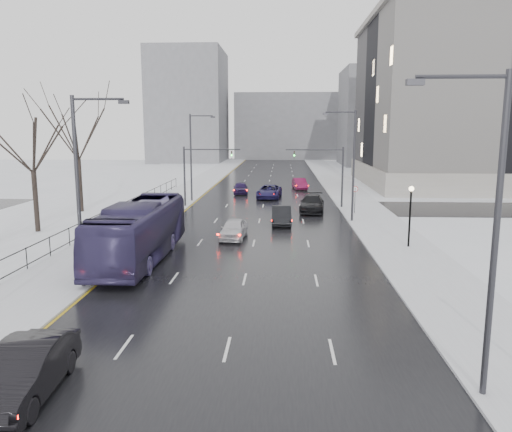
% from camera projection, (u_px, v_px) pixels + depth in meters
% --- Properties ---
extents(road, '(16.00, 150.00, 0.04)m').
position_uv_depth(road, '(266.00, 193.00, 65.30)').
color(road, black).
rests_on(road, ground).
extents(cross_road, '(130.00, 10.00, 0.04)m').
position_uv_depth(cross_road, '(263.00, 208.00, 53.50)').
color(cross_road, black).
rests_on(cross_road, ground).
extents(sidewalk_left, '(5.00, 150.00, 0.16)m').
position_uv_depth(sidewalk_left, '(187.00, 192.00, 65.83)').
color(sidewalk_left, silver).
rests_on(sidewalk_left, ground).
extents(sidewalk_right, '(5.00, 150.00, 0.16)m').
position_uv_depth(sidewalk_right, '(347.00, 193.00, 64.75)').
color(sidewalk_right, silver).
rests_on(sidewalk_right, ground).
extents(park_strip, '(14.00, 150.00, 0.12)m').
position_uv_depth(park_strip, '(116.00, 192.00, 66.33)').
color(park_strip, white).
rests_on(park_strip, ground).
extents(tree_park_d, '(8.75, 8.75, 12.50)m').
position_uv_depth(tree_park_d, '(38.00, 233.00, 40.65)').
color(tree_park_d, black).
rests_on(tree_park_d, ground).
extents(tree_park_e, '(9.45, 9.45, 13.50)m').
position_uv_depth(tree_park_e, '(82.00, 212.00, 50.50)').
color(tree_park_e, black).
rests_on(tree_park_e, ground).
extents(iron_fence, '(0.06, 70.00, 1.30)m').
position_uv_depth(iron_fence, '(75.00, 232.00, 36.31)').
color(iron_fence, black).
rests_on(iron_fence, sidewalk_left).
extents(streetlight_r_near, '(2.95, 0.25, 10.00)m').
position_uv_depth(streetlight_r_near, '(489.00, 222.00, 14.73)').
color(streetlight_r_near, '#2D2D33').
rests_on(streetlight_r_near, ground).
extents(streetlight_r_mid, '(2.95, 0.25, 10.00)m').
position_uv_depth(streetlight_r_mid, '(351.00, 160.00, 44.24)').
color(streetlight_r_mid, '#2D2D33').
rests_on(streetlight_r_mid, ground).
extents(streetlight_l_near, '(2.95, 0.25, 10.00)m').
position_uv_depth(streetlight_l_near, '(82.00, 183.00, 25.41)').
color(streetlight_l_near, '#2D2D33').
rests_on(streetlight_l_near, ground).
extents(streetlight_l_far, '(2.95, 0.25, 10.00)m').
position_uv_depth(streetlight_l_far, '(193.00, 153.00, 56.89)').
color(streetlight_l_far, '#2D2D33').
rests_on(streetlight_l_far, ground).
extents(lamppost_r_mid, '(0.36, 0.36, 4.28)m').
position_uv_depth(lamppost_r_mid, '(410.00, 208.00, 34.72)').
color(lamppost_r_mid, black).
rests_on(lamppost_r_mid, sidewalk_right).
extents(mast_signal_right, '(6.10, 0.33, 6.50)m').
position_uv_depth(mast_signal_right, '(332.00, 170.00, 52.41)').
color(mast_signal_right, '#2D2D33').
rests_on(mast_signal_right, ground).
extents(mast_signal_left, '(6.10, 0.33, 6.50)m').
position_uv_depth(mast_signal_left, '(194.00, 169.00, 53.17)').
color(mast_signal_left, '#2D2D33').
rests_on(mast_signal_left, ground).
extents(no_uturn_sign, '(0.60, 0.06, 2.70)m').
position_uv_depth(no_uturn_sign, '(355.00, 192.00, 48.69)').
color(no_uturn_sign, '#2D2D33').
rests_on(no_uturn_sign, sidewalk_right).
extents(civic_building, '(41.00, 31.00, 24.80)m').
position_uv_depth(civic_building, '(507.00, 109.00, 73.37)').
color(civic_building, gray).
rests_on(civic_building, ground).
extents(bldg_far_right, '(24.00, 20.00, 22.00)m').
position_uv_depth(bldg_far_right, '(394.00, 117.00, 116.07)').
color(bldg_far_right, slate).
rests_on(bldg_far_right, ground).
extents(bldg_far_left, '(18.00, 22.00, 28.00)m').
position_uv_depth(bldg_far_left, '(189.00, 107.00, 127.97)').
color(bldg_far_left, slate).
rests_on(bldg_far_left, ground).
extents(bldg_far_center, '(30.00, 18.00, 18.00)m').
position_uv_depth(bldg_far_center, '(289.00, 127.00, 142.24)').
color(bldg_far_center, slate).
rests_on(bldg_far_center, ground).
extents(sedan_left_near, '(2.09, 5.24, 1.70)m').
position_uv_depth(sedan_left_near, '(25.00, 371.00, 15.54)').
color(sedan_left_near, black).
rests_on(sedan_left_near, road).
extents(bus, '(3.16, 13.44, 3.74)m').
position_uv_depth(bus, '(140.00, 231.00, 31.83)').
color(bus, '#342D57').
rests_on(bus, road).
extents(sedan_center_near, '(2.12, 4.57, 1.51)m').
position_uv_depth(sedan_center_near, '(234.00, 229.00, 38.15)').
color(sedan_center_near, silver).
rests_on(sedan_center_near, road).
extents(sedan_right_near, '(1.75, 4.84, 1.59)m').
position_uv_depth(sedan_right_near, '(281.00, 215.00, 43.84)').
color(sedan_right_near, black).
rests_on(sedan_right_near, road).
extents(sedan_right_cross, '(3.19, 5.98, 1.60)m').
position_uv_depth(sedan_right_cross, '(269.00, 192.00, 60.54)').
color(sedan_right_cross, '#201B51').
rests_on(sedan_right_cross, road).
extents(sedan_right_far, '(2.90, 6.08, 1.71)m').
position_uv_depth(sedan_right_far, '(312.00, 203.00, 50.48)').
color(sedan_right_far, black).
rests_on(sedan_right_far, road).
extents(sedan_center_far, '(2.17, 4.66, 1.54)m').
position_uv_depth(sedan_center_far, '(241.00, 188.00, 64.48)').
color(sedan_center_far, '#221540').
rests_on(sedan_center_far, road).
extents(sedan_right_distant, '(2.20, 4.84, 1.54)m').
position_uv_depth(sedan_right_distant, '(300.00, 184.00, 69.40)').
color(sedan_right_distant, maroon).
rests_on(sedan_right_distant, road).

